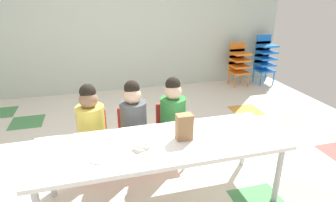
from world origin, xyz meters
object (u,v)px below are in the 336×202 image
(seated_child_near_camera, at_px, (91,121))
(paper_plate_center_table, at_px, (100,157))
(kid_chair_blue_stack, at_px, (265,57))
(seated_child_far_right, at_px, (173,112))
(paper_plate_near_edge, at_px, (143,148))
(donut_powdered_on_plate, at_px, (143,145))
(craft_table, at_px, (163,147))
(kid_chair_orange_stack, at_px, (239,62))
(donut_powdered_loose, at_px, (140,148))
(paper_bag_brown, at_px, (184,127))
(seated_child_middle_seat, at_px, (133,117))

(seated_child_near_camera, relative_size, paper_plate_center_table, 5.10)
(kid_chair_blue_stack, xyz_separation_m, paper_plate_center_table, (-3.21, -2.78, 0.05))
(seated_child_far_right, bearing_deg, paper_plate_center_table, -138.38)
(seated_child_far_right, height_order, paper_plate_near_edge, seated_child_far_right)
(seated_child_far_right, distance_m, donut_powdered_on_plate, 0.75)
(seated_child_near_camera, xyz_separation_m, seated_child_far_right, (0.81, 0.00, 0.00))
(craft_table, height_order, kid_chair_orange_stack, kid_chair_orange_stack)
(paper_plate_center_table, bearing_deg, donut_powdered_loose, 5.29)
(paper_bag_brown, distance_m, paper_plate_center_table, 0.70)
(seated_child_near_camera, height_order, kid_chair_orange_stack, seated_child_near_camera)
(kid_chair_orange_stack, bearing_deg, seated_child_far_right, -132.12)
(seated_child_near_camera, distance_m, donut_powdered_on_plate, 0.73)
(paper_plate_center_table, relative_size, donut_powdered_on_plate, 1.56)
(seated_child_near_camera, bearing_deg, kid_chair_blue_stack, 32.94)
(craft_table, distance_m, seated_child_far_right, 0.62)
(craft_table, bearing_deg, donut_powdered_loose, -161.04)
(seated_child_far_right, bearing_deg, seated_child_middle_seat, 180.00)
(donut_powdered_on_plate, relative_size, donut_powdered_loose, 1.09)
(craft_table, bearing_deg, paper_bag_brown, 1.79)
(craft_table, height_order, seated_child_near_camera, seated_child_near_camera)
(seated_child_near_camera, xyz_separation_m, seated_child_middle_seat, (0.40, 0.00, 0.00))
(craft_table, relative_size, seated_child_far_right, 2.20)
(paper_bag_brown, bearing_deg, paper_plate_center_table, -171.56)
(paper_bag_brown, height_order, paper_plate_near_edge, paper_bag_brown)
(paper_plate_near_edge, bearing_deg, donut_powdered_loose, -147.14)
(craft_table, xyz_separation_m, paper_plate_near_edge, (-0.17, -0.05, 0.05))
(seated_child_middle_seat, distance_m, kid_chair_blue_stack, 3.56)
(seated_child_middle_seat, relative_size, kid_chair_blue_stack, 1.00)
(kid_chair_orange_stack, bearing_deg, donut_powdered_loose, -130.62)
(paper_plate_center_table, bearing_deg, seated_child_near_camera, 94.95)
(donut_powdered_loose, bearing_deg, kid_chair_blue_stack, 43.44)
(kid_chair_orange_stack, relative_size, paper_plate_near_edge, 4.44)
(seated_child_near_camera, distance_m, seated_child_middle_seat, 0.40)
(kid_chair_orange_stack, bearing_deg, seated_child_middle_seat, -137.60)
(seated_child_middle_seat, height_order, kid_chair_blue_stack, seated_child_middle_seat)
(seated_child_far_right, bearing_deg, paper_bag_brown, -96.81)
(seated_child_near_camera, bearing_deg, paper_bag_brown, -37.36)
(kid_chair_blue_stack, bearing_deg, seated_child_near_camera, -147.06)
(seated_child_middle_seat, distance_m, donut_powdered_on_plate, 0.62)
(seated_child_middle_seat, bearing_deg, donut_powdered_on_plate, -91.53)
(kid_chair_orange_stack, bearing_deg, paper_plate_near_edge, -130.47)
(craft_table, height_order, seated_child_middle_seat, seated_child_middle_seat)
(kid_chair_orange_stack, distance_m, paper_plate_near_edge, 3.60)
(kid_chair_blue_stack, height_order, donut_powdered_on_plate, kid_chair_blue_stack)
(seated_child_middle_seat, distance_m, paper_plate_center_table, 0.75)
(kid_chair_orange_stack, xyz_separation_m, paper_bag_brown, (-1.98, -2.68, 0.22))
(paper_plate_center_table, xyz_separation_m, donut_powdered_on_plate, (0.33, 0.05, 0.02))
(kid_chair_orange_stack, distance_m, donut_powdered_on_plate, 3.60)
(paper_plate_center_table, height_order, donut_powdered_on_plate, donut_powdered_on_plate)
(seated_child_near_camera, height_order, seated_child_far_right, same)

